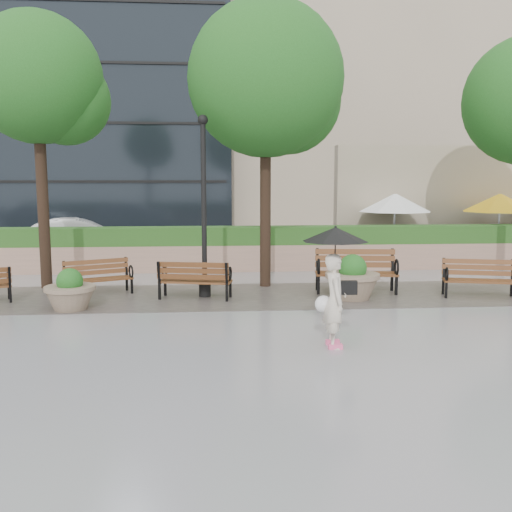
{
  "coord_description": "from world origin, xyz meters",
  "views": [
    {
      "loc": [
        0.01,
        -10.41,
        2.76
      ],
      "look_at": [
        0.99,
        2.03,
        1.1
      ],
      "focal_mm": 40.0,
      "sensor_mm": 36.0,
      "label": 1
    }
  ],
  "objects": [
    {
      "name": "bldg_stone",
      "position": [
        10.0,
        23.0,
        10.0
      ],
      "size": [
        18.0,
        10.0,
        20.0
      ],
      "primitive_type": "cube",
      "color": "tan",
      "rests_on": "ground"
    },
    {
      "name": "lamppost",
      "position": [
        -0.16,
        3.01,
        1.88
      ],
      "size": [
        0.28,
        0.28,
        4.26
      ],
      "color": "black",
      "rests_on": "ground"
    },
    {
      "name": "patio_umb_yellow_a",
      "position": [
        9.79,
        8.29,
        1.99
      ],
      "size": [
        2.5,
        2.5,
        2.3
      ],
      "color": "black",
      "rests_on": "ground"
    },
    {
      "name": "cobble_strip",
      "position": [
        0.0,
        3.0,
        0.01
      ],
      "size": [
        28.0,
        3.2,
        0.01
      ],
      "primitive_type": "cube",
      "color": "#383330",
      "rests_on": "ground"
    },
    {
      "name": "patio_umb_white",
      "position": [
        6.25,
        8.6,
        1.99
      ],
      "size": [
        2.5,
        2.5,
        2.3
      ],
      "color": "black",
      "rests_on": "ground"
    },
    {
      "name": "bench_2",
      "position": [
        -0.38,
        2.77,
        0.27
      ],
      "size": [
        1.77,
        0.99,
        0.9
      ],
      "rotation": [
        0.0,
        0.0,
        2.93
      ],
      "color": "brown",
      "rests_on": "ground"
    },
    {
      "name": "hedge_wall",
      "position": [
        0.0,
        7.0,
        0.66
      ],
      "size": [
        24.0,
        0.8,
        1.35
      ],
      "color": "#A57E6A",
      "rests_on": "ground"
    },
    {
      "name": "planter_right",
      "position": [
        3.28,
        2.45,
        0.41
      ],
      "size": [
        1.26,
        1.26,
        1.06
      ],
      "color": "#7F6B56",
      "rests_on": "ground"
    },
    {
      "name": "asphalt_street",
      "position": [
        0.0,
        11.0,
        0.0
      ],
      "size": [
        40.0,
        7.0,
        0.0
      ],
      "primitive_type": "cube",
      "color": "black",
      "rests_on": "ground"
    },
    {
      "name": "planter_left",
      "position": [
        -3.02,
        1.83,
        0.35
      ],
      "size": [
        1.08,
        1.08,
        0.9
      ],
      "color": "#7F6B56",
      "rests_on": "ground"
    },
    {
      "name": "car_right",
      "position": [
        -4.56,
        9.71,
        0.72
      ],
      "size": [
        4.62,
        2.39,
        1.45
      ],
      "primitive_type": "imported",
      "rotation": [
        0.0,
        0.0,
        1.77
      ],
      "color": "silver",
      "rests_on": "ground"
    },
    {
      "name": "bench_3",
      "position": [
        3.55,
        3.2,
        0.31
      ],
      "size": [
        2.05,
        1.02,
        1.06
      ],
      "rotation": [
        0.0,
        0.0,
        -0.12
      ],
      "color": "brown",
      "rests_on": "ground"
    },
    {
      "name": "tree_1",
      "position": [
        1.56,
        4.33,
        5.14
      ],
      "size": [
        3.93,
        3.92,
        7.24
      ],
      "color": "black",
      "rests_on": "ground"
    },
    {
      "name": "cafe_hedge",
      "position": [
        9.0,
        7.8,
        0.45
      ],
      "size": [
        8.0,
        0.5,
        0.9
      ],
      "primitive_type": "cube",
      "color": "#1E4B19",
      "rests_on": "ground"
    },
    {
      "name": "cafe_wall",
      "position": [
        9.5,
        10.0,
        2.0
      ],
      "size": [
        10.0,
        0.6,
        4.0
      ],
      "primitive_type": "cube",
      "color": "tan",
      "rests_on": "ground"
    },
    {
      "name": "bench_1",
      "position": [
        -2.72,
        3.4,
        0.25
      ],
      "size": [
        1.68,
        1.21,
        0.85
      ],
      "rotation": [
        0.0,
        0.0,
        0.42
      ],
      "color": "brown",
      "rests_on": "ground"
    },
    {
      "name": "tree_0",
      "position": [
        -4.09,
        4.52,
        5.11
      ],
      "size": [
        3.34,
        3.22,
        6.87
      ],
      "color": "black",
      "rests_on": "ground"
    },
    {
      "name": "pedestrian",
      "position": [
        2.04,
        -1.26,
        1.21
      ],
      "size": [
        1.09,
        1.09,
        1.99
      ],
      "rotation": [
        0.0,
        0.0,
        1.54
      ],
      "color": "beige",
      "rests_on": "ground"
    },
    {
      "name": "ground",
      "position": [
        0.0,
        0.0,
        0.0
      ],
      "size": [
        100.0,
        100.0,
        0.0
      ],
      "primitive_type": "plane",
      "color": "gray",
      "rests_on": "ground"
    },
    {
      "name": "bench_4",
      "position": [
        6.32,
        2.4,
        0.26
      ],
      "size": [
        1.76,
        1.04,
        0.89
      ],
      "rotation": [
        0.0,
        0.0,
        -0.24
      ],
      "color": "brown",
      "rests_on": "ground"
    }
  ]
}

